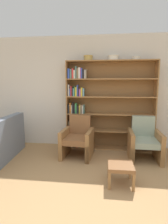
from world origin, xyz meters
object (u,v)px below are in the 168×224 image
object	(u,v)px
bookshelf	(102,106)
bowl_cream	(136,58)
armchair_leather	(78,139)
armchair_cushioned	(144,141)
footstool	(121,167)
bowl_brass	(113,58)
bowl_terracotta	(88,58)

from	to	relation	value
bookshelf	bowl_cream	size ratio (longest dim) A/B	11.08
bowl_cream	armchair_leather	bearing A→B (deg)	-156.90
armchair_leather	armchair_cushioned	size ratio (longest dim) A/B	1.00
bowl_cream	armchair_cushioned	size ratio (longest dim) A/B	0.22
bowl_cream	bookshelf	bearing A→B (deg)	178.54
armchair_leather	footstool	world-z (taller)	armchair_leather
bookshelf	bowl_cream	xyz separation A→B (m)	(0.77, -0.02, 1.12)
bookshelf	armchair_cushioned	size ratio (longest dim) A/B	2.39
bowl_brass	armchair_leather	distance (m)	2.03
bowl_terracotta	bowl_cream	bearing A→B (deg)	-0.00
bowl_brass	armchair_leather	bearing A→B (deg)	-144.34
bowl_brass	armchair_cushioned	xyz separation A→B (m)	(0.67, -0.54, -1.80)
bookshelf	bowl_cream	bearing A→B (deg)	-1.46
bookshelf	bowl_terracotta	world-z (taller)	bowl_terracotta
armchair_leather	bowl_brass	bearing A→B (deg)	-138.91
bowl_terracotta	bowl_brass	xyz separation A→B (m)	(0.58, -0.00, -0.00)
bookshelf	armchair_leather	xyz separation A→B (m)	(-0.50, -0.56, -0.66)
bowl_brass	armchair_leather	world-z (taller)	bowl_brass
armchair_cushioned	footstool	xyz separation A→B (m)	(-0.58, -1.04, -0.11)
bowl_brass	armchair_cushioned	size ratio (longest dim) A/B	0.29
bowl_brass	armchair_cushioned	bearing A→B (deg)	-39.11
bookshelf	bowl_brass	size ratio (longest dim) A/B	8.35
bookshelf	bowl_brass	world-z (taller)	bowl_brass
bookshelf	armchair_cushioned	distance (m)	1.27
bowl_terracotta	armchair_cushioned	distance (m)	2.26
bowl_brass	bowl_cream	bearing A→B (deg)	0.00
bowl_terracotta	footstool	xyz separation A→B (m)	(0.67, -1.59, -1.92)
bookshelf	armchair_cushioned	bearing A→B (deg)	-31.40
armchair_cushioned	footstool	world-z (taller)	armchair_cushioned
armchair_cushioned	footstool	distance (m)	1.20
bowl_cream	armchair_leather	size ratio (longest dim) A/B	0.22
armchair_cushioned	footstool	bearing A→B (deg)	62.86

